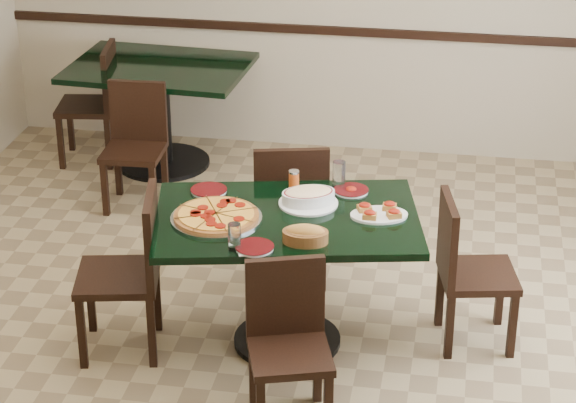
% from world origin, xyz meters
% --- Properties ---
extents(floor, '(5.50, 5.50, 0.00)m').
position_xyz_m(floor, '(0.00, 0.00, 0.00)').
color(floor, olive).
rests_on(floor, ground).
extents(room_shell, '(5.50, 5.50, 5.50)m').
position_xyz_m(room_shell, '(1.02, 1.73, 1.17)').
color(room_shell, silver).
rests_on(room_shell, floor).
extents(main_table, '(1.47, 1.10, 0.75)m').
position_xyz_m(main_table, '(0.02, 0.04, 0.57)').
color(main_table, black).
rests_on(main_table, floor).
extents(back_table, '(1.27, 0.96, 0.75)m').
position_xyz_m(back_table, '(-1.26, 2.21, 0.52)').
color(back_table, black).
rests_on(back_table, floor).
extents(chair_far, '(0.50, 0.50, 0.89)m').
position_xyz_m(chair_far, '(-0.07, 0.67, 0.50)').
color(chair_far, black).
rests_on(chair_far, floor).
extents(chair_near, '(0.47, 0.47, 0.80)m').
position_xyz_m(chair_near, '(0.13, -0.58, 0.44)').
color(chair_near, black).
rests_on(chair_near, floor).
extents(chair_right, '(0.45, 0.45, 0.83)m').
position_xyz_m(chair_right, '(0.93, 0.21, 0.46)').
color(chair_right, black).
rests_on(chair_right, floor).
extents(chair_left, '(0.49, 0.49, 0.89)m').
position_xyz_m(chair_left, '(-0.75, -0.14, 0.50)').
color(chair_left, black).
rests_on(chair_left, floor).
extents(back_chair_near, '(0.40, 0.40, 0.82)m').
position_xyz_m(back_chair_near, '(-1.25, 1.59, 0.45)').
color(back_chair_near, black).
rests_on(back_chair_near, floor).
extents(back_chair_left, '(0.45, 0.45, 0.86)m').
position_xyz_m(back_chair_left, '(-1.73, 2.22, 0.48)').
color(back_chair_left, black).
rests_on(back_chair_left, floor).
extents(pepperoni_pizza, '(0.46, 0.46, 0.04)m').
position_xyz_m(pepperoni_pizza, '(-0.32, -0.05, 0.77)').
color(pepperoni_pizza, silver).
rests_on(pepperoni_pizza, main_table).
extents(lasagna_casserole, '(0.32, 0.31, 0.09)m').
position_xyz_m(lasagna_casserole, '(0.11, 0.19, 0.80)').
color(lasagna_casserole, silver).
rests_on(lasagna_casserole, main_table).
extents(bread_basket, '(0.23, 0.17, 0.09)m').
position_xyz_m(bread_basket, '(0.16, -0.22, 0.79)').
color(bread_basket, brown).
rests_on(bread_basket, main_table).
extents(bruschetta_platter, '(0.33, 0.27, 0.05)m').
position_xyz_m(bruschetta_platter, '(0.48, 0.11, 0.77)').
color(bruschetta_platter, silver).
rests_on(bruschetta_platter, main_table).
extents(side_plate_near, '(0.19, 0.19, 0.02)m').
position_xyz_m(side_plate_near, '(-0.07, -0.33, 0.76)').
color(side_plate_near, silver).
rests_on(side_plate_near, main_table).
extents(side_plate_far_r, '(0.18, 0.18, 0.03)m').
position_xyz_m(side_plate_far_r, '(0.31, 0.38, 0.76)').
color(side_plate_far_r, silver).
rests_on(side_plate_far_r, main_table).
extents(side_plate_far_l, '(0.19, 0.19, 0.02)m').
position_xyz_m(side_plate_far_l, '(-0.43, 0.26, 0.76)').
color(side_plate_far_l, silver).
rests_on(side_plate_far_l, main_table).
extents(napkin_setting, '(0.18, 0.18, 0.01)m').
position_xyz_m(napkin_setting, '(-0.08, -0.33, 0.75)').
color(napkin_setting, white).
rests_on(napkin_setting, main_table).
extents(water_glass_a, '(0.07, 0.07, 0.15)m').
position_xyz_m(water_glass_a, '(0.24, 0.43, 0.82)').
color(water_glass_a, silver).
rests_on(water_glass_a, main_table).
extents(water_glass_b, '(0.06, 0.06, 0.13)m').
position_xyz_m(water_glass_b, '(-0.16, -0.35, 0.82)').
color(water_glass_b, silver).
rests_on(water_glass_b, main_table).
extents(pepper_shaker, '(0.06, 0.06, 0.10)m').
position_xyz_m(pepper_shaker, '(0.00, 0.38, 0.80)').
color(pepper_shaker, '#C65215').
rests_on(pepper_shaker, main_table).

